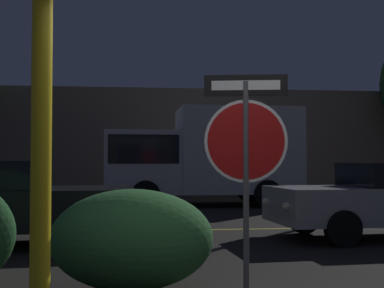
{
  "coord_description": "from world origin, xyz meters",
  "views": [
    {
      "loc": [
        -0.79,
        -4.02,
        1.38
      ],
      "look_at": [
        0.22,
        5.07,
        1.69
      ],
      "focal_mm": 50.0,
      "sensor_mm": 36.0,
      "label": 1
    }
  ],
  "objects_px": {
    "stop_sign": "(246,141)",
    "delivery_truck": "(203,154)",
    "yellow_pole_left": "(41,150)",
    "passing_car_2": "(0,203)",
    "hedge_bush_2": "(132,240)"
  },
  "relations": [
    {
      "from": "passing_car_2",
      "to": "delivery_truck",
      "type": "relative_size",
      "value": 0.74
    },
    {
      "from": "hedge_bush_2",
      "to": "passing_car_2",
      "type": "xyz_separation_m",
      "value": [
        -2.15,
        3.26,
        0.17
      ]
    },
    {
      "from": "hedge_bush_2",
      "to": "delivery_truck",
      "type": "xyz_separation_m",
      "value": [
        2.22,
        11.03,
        1.08
      ]
    },
    {
      "from": "stop_sign",
      "to": "delivery_truck",
      "type": "height_order",
      "value": "delivery_truck"
    },
    {
      "from": "stop_sign",
      "to": "hedge_bush_2",
      "type": "distance_m",
      "value": 1.62
    },
    {
      "from": "stop_sign",
      "to": "yellow_pole_left",
      "type": "distance_m",
      "value": 2.45
    },
    {
      "from": "stop_sign",
      "to": "delivery_truck",
      "type": "distance_m",
      "value": 11.48
    },
    {
      "from": "stop_sign",
      "to": "yellow_pole_left",
      "type": "bearing_deg",
      "value": -125.99
    },
    {
      "from": "stop_sign",
      "to": "delivery_truck",
      "type": "relative_size",
      "value": 0.37
    },
    {
      "from": "passing_car_2",
      "to": "delivery_truck",
      "type": "xyz_separation_m",
      "value": [
        4.37,
        7.77,
        0.91
      ]
    },
    {
      "from": "delivery_truck",
      "to": "yellow_pole_left",
      "type": "bearing_deg",
      "value": 166.78
    },
    {
      "from": "stop_sign",
      "to": "passing_car_2",
      "type": "relative_size",
      "value": 0.51
    },
    {
      "from": "hedge_bush_2",
      "to": "delivery_truck",
      "type": "relative_size",
      "value": 0.29
    },
    {
      "from": "stop_sign",
      "to": "passing_car_2",
      "type": "xyz_separation_m",
      "value": [
        -3.31,
        3.66,
        -0.89
      ]
    },
    {
      "from": "yellow_pole_left",
      "to": "delivery_truck",
      "type": "xyz_separation_m",
      "value": [
        2.84,
        13.1,
        0.16
      ]
    }
  ]
}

